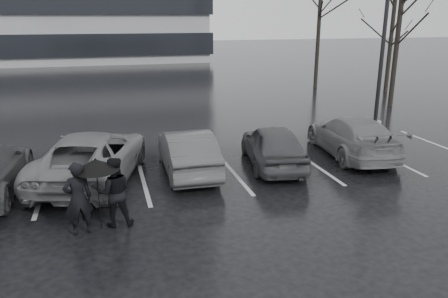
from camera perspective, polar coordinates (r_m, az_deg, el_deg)
name	(u,v)px	position (r m, az deg, el deg)	size (l,w,h in m)	color
ground	(233,199)	(11.82, 1.18, -6.48)	(160.00, 160.00, 0.00)	black
car_main	(273,145)	(14.27, 6.42, 0.48)	(1.61, 4.01, 1.37)	black
car_west_a	(187,151)	(13.62, -4.83, -0.29)	(1.44, 4.12, 1.36)	#2C2C2E
car_west_b	(92,156)	(13.48, -16.87, -0.88)	(2.46, 5.34, 1.48)	#515154
car_east	(352,136)	(15.95, 16.35, 1.67)	(1.93, 4.75, 1.38)	#515154
pedestrian_left	(78,199)	(10.19, -18.51, -6.18)	(0.62, 0.41, 1.70)	black
pedestrian_right	(114,192)	(10.38, -14.14, -5.47)	(0.81, 0.63, 1.66)	black
umbrella	(96,165)	(10.04, -16.40, -1.99)	(1.01, 1.01, 1.71)	black
lamp_post	(385,22)	(20.23, 20.33, 15.31)	(0.54, 0.54, 9.80)	#99999C
stall_stripes	(186,171)	(13.91, -4.94, -2.86)	(19.72, 5.00, 0.00)	#B9B8BB
tree_east	(398,30)	(25.40, 21.81, 14.18)	(0.26, 0.26, 8.00)	black
tree_ne	(391,37)	(30.11, 21.00, 13.55)	(0.26, 0.26, 7.00)	black
tree_north	(319,24)	(30.82, 12.30, 15.71)	(0.26, 0.26, 8.50)	black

